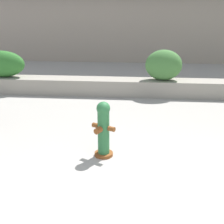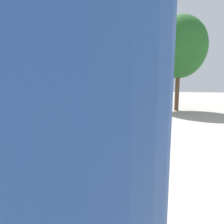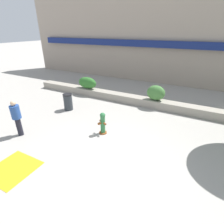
# 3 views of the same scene
# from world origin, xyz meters

# --- Properties ---
(building_facade) EXTENTS (30.00, 1.36, 8.00)m
(building_facade) POSITION_xyz_m (0.00, 11.98, 3.99)
(building_facade) COLOR gray
(building_facade) RESTS_ON ground
(planter_wall_low) EXTENTS (18.00, 0.70, 0.50)m
(planter_wall_low) POSITION_xyz_m (0.00, 6.00, 0.25)
(planter_wall_low) COLOR gray
(planter_wall_low) RESTS_ON ground
(hedge_bush_1) EXTENTS (1.12, 0.70, 0.93)m
(hedge_bush_1) POSITION_xyz_m (0.34, 6.00, 0.97)
(hedge_bush_1) COLOR #427538
(hedge_bush_1) RESTS_ON planter_wall_low
(hedge_bush_2) EXTENTS (1.23, 0.57, 1.11)m
(hedge_bush_2) POSITION_xyz_m (5.17, 6.00, 1.05)
(hedge_bush_2) COLOR #427538
(hedge_bush_2) RESTS_ON planter_wall_low
(fire_hydrant) EXTENTS (0.47, 0.48, 1.08)m
(fire_hydrant) POSITION_xyz_m (-1.05, 1.83, 0.55)
(fire_hydrant) COLOR brown
(fire_hydrant) RESTS_ON ground
(street_tree) EXTENTS (3.30, 2.97, 5.36)m
(street_tree) POSITION_xyz_m (5.75, 3.83, 3.62)
(street_tree) COLOR brown
(street_tree) RESTS_ON ground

